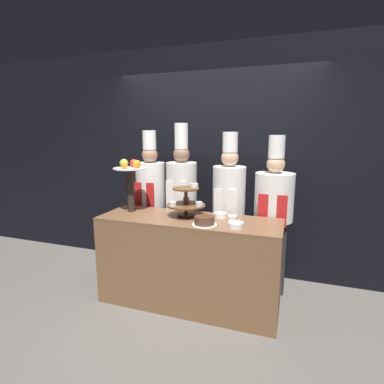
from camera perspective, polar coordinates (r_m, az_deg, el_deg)
The scene contains 13 objects.
ground_plane at distance 3.13m, azimuth -2.59°, elevation -22.94°, with size 14.00×14.00×0.00m, color #5B5651.
wall_back at distance 3.79m, azimuth 4.11°, elevation 5.67°, with size 10.00×0.06×2.80m.
buffet_counter at distance 3.16m, azimuth -0.61°, elevation -13.10°, with size 1.82×0.60×0.92m.
tiered_stand at distance 3.05m, azimuth -1.09°, elevation -1.79°, with size 0.39×0.39×0.34m.
fruit_pedestal at distance 3.26m, azimuth -11.70°, elevation 3.07°, with size 0.35×0.35×0.57m.
cake_round at distance 2.77m, azimuth 2.38°, elevation -5.53°, with size 0.23×0.23×0.08m.
cup_white at distance 2.90m, azimuth 7.67°, elevation -5.03°, with size 0.09×0.09×0.06m.
serving_bowl_near at distance 2.73m, azimuth 8.29°, elevation -6.21°, with size 0.14×0.14×0.15m.
serving_bowl_far at distance 3.04m, azimuth 5.42°, elevation -4.40°, with size 0.13×0.13×0.15m.
chef_left at distance 3.74m, azimuth -7.84°, elevation -1.05°, with size 0.36×0.36×1.79m.
chef_center_left at distance 3.57m, azimuth -1.98°, elevation -1.16°, with size 0.36×0.36×1.87m.
chef_center_right at distance 3.42m, azimuth 6.99°, elevation -2.39°, with size 0.37×0.37×1.77m.
chef_right at distance 3.36m, azimuth 15.22°, elevation -3.59°, with size 0.41×0.41×1.74m.
Camera 1 is at (0.97, -2.41, 1.75)m, focal length 28.00 mm.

